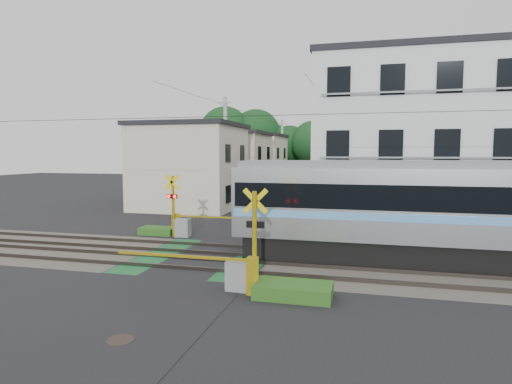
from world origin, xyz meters
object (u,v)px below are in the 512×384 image
(crossing_signal_far, at_px, (182,222))
(apartment_block, at_px, (410,143))
(pedestrian, at_px, (312,187))
(crossing_signal_near, at_px, (241,268))
(manhole_cover, at_px, (120,340))

(crossing_signal_far, height_order, apartment_block, apartment_block)
(crossing_signal_far, relative_size, pedestrian, 2.59)
(apartment_block, relative_size, pedestrian, 5.57)
(crossing_signal_near, bearing_deg, manhole_cover, -112.38)
(crossing_signal_far, distance_m, apartment_block, 13.14)
(crossing_signal_far, relative_size, apartment_block, 0.46)
(manhole_cover, bearing_deg, pedestrian, 89.53)
(crossing_signal_far, bearing_deg, crossing_signal_near, -54.71)
(apartment_block, bearing_deg, crossing_signal_far, -152.22)
(pedestrian, bearing_deg, apartment_block, 116.29)
(manhole_cover, bearing_deg, crossing_signal_near, 67.62)
(apartment_block, bearing_deg, pedestrian, 114.81)
(crossing_signal_far, height_order, pedestrian, crossing_signal_far)
(crossing_signal_near, bearing_deg, crossing_signal_far, 125.29)
(crossing_signal_near, relative_size, apartment_block, 0.46)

